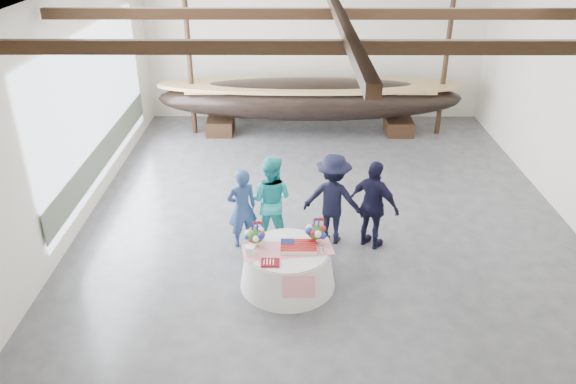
{
  "coord_description": "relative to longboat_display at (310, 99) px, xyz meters",
  "views": [
    {
      "loc": [
        -0.74,
        -10.69,
        5.84
      ],
      "look_at": [
        -0.78,
        -1.33,
        1.08
      ],
      "focal_mm": 35.0,
      "sensor_mm": 36.0,
      "label": 1
    }
  ],
  "objects": [
    {
      "name": "open_bay",
      "position": [
        -4.76,
        -3.57,
        0.8
      ],
      "size": [
        0.03,
        7.0,
        3.2
      ],
      "color": "silver",
      "rests_on": "ground"
    },
    {
      "name": "guest_woman_blue",
      "position": [
        -1.46,
        -6.03,
        -0.23
      ],
      "size": [
        0.68,
        0.57,
        1.59
      ],
      "primitive_type": "imported",
      "rotation": [
        0.0,
        0.0,
        3.53
      ],
      "color": "navy",
      "rests_on": "ground"
    },
    {
      "name": "wall_left",
      "position": [
        -4.81,
        -4.57,
        1.23
      ],
      "size": [
        0.02,
        12.0,
        4.5
      ],
      "primitive_type": "cube",
      "color": "silver",
      "rests_on": "ground"
    },
    {
      "name": "guest_woman_teal",
      "position": [
        -0.92,
        -5.85,
        -0.14
      ],
      "size": [
        1.01,
        0.88,
        1.76
      ],
      "primitive_type": "imported",
      "rotation": [
        0.0,
        0.0,
        2.87
      ],
      "color": "teal",
      "rests_on": "ground"
    },
    {
      "name": "banquet_table",
      "position": [
        -0.59,
        -7.31,
        -0.67
      ],
      "size": [
        1.64,
        1.64,
        0.71
      ],
      "color": "silver",
      "rests_on": "ground"
    },
    {
      "name": "longboat_display",
      "position": [
        0.0,
        0.0,
        0.0
      ],
      "size": [
        8.56,
        1.71,
        1.6
      ],
      "color": "black",
      "rests_on": "ground"
    },
    {
      "name": "pavilion_structure",
      "position": [
        0.19,
        -3.78,
        2.98
      ],
      "size": [
        9.8,
        11.76,
        4.5
      ],
      "color": "black",
      "rests_on": "ground"
    },
    {
      "name": "guest_man_left",
      "position": [
        0.26,
        -5.86,
        -0.12
      ],
      "size": [
        1.31,
        0.96,
        1.81
      ],
      "primitive_type": "imported",
      "rotation": [
        0.0,
        0.0,
        2.87
      ],
      "color": "black",
      "rests_on": "ground"
    },
    {
      "name": "wall_back",
      "position": [
        0.19,
        1.43,
        1.23
      ],
      "size": [
        10.0,
        0.02,
        4.5
      ],
      "primitive_type": "cube",
      "color": "silver",
      "rests_on": "ground"
    },
    {
      "name": "wall_front",
      "position": [
        0.19,
        -10.57,
        1.23
      ],
      "size": [
        10.0,
        0.02,
        4.5
      ],
      "primitive_type": "cube",
      "color": "silver",
      "rests_on": "ground"
    },
    {
      "name": "floor",
      "position": [
        0.19,
        -4.57,
        -1.02
      ],
      "size": [
        10.0,
        12.0,
        0.01
      ],
      "primitive_type": "cube",
      "color": "#3D3D42",
      "rests_on": "ground"
    },
    {
      "name": "tabletop_items",
      "position": [
        -0.64,
        -7.2,
        -0.17
      ],
      "size": [
        1.58,
        0.95,
        0.4
      ],
      "color": "red",
      "rests_on": "banquet_table"
    },
    {
      "name": "guest_man_right",
      "position": [
        1.01,
        -6.06,
        -0.15
      ],
      "size": [
        1.07,
        0.97,
        1.76
      ],
      "primitive_type": "imported",
      "rotation": [
        0.0,
        0.0,
        2.48
      ],
      "color": "black",
      "rests_on": "ground"
    }
  ]
}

